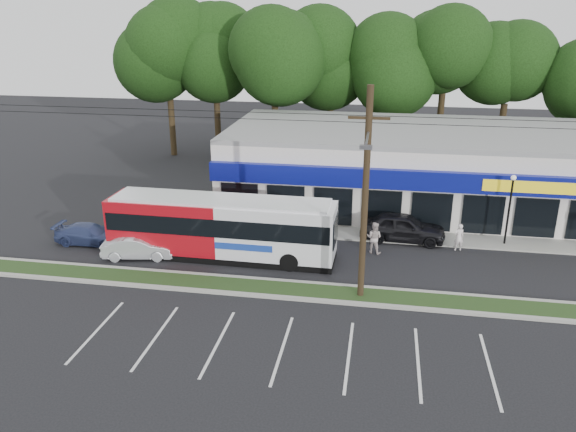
# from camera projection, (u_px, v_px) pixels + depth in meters

# --- Properties ---
(ground) EXTENTS (120.00, 120.00, 0.00)m
(ground) POSITION_uv_depth(u_px,v_px,m) (295.00, 301.00, 26.48)
(ground) COLOR black
(ground) RESTS_ON ground
(grass_strip) EXTENTS (40.00, 1.60, 0.12)m
(grass_strip) POSITION_uv_depth(u_px,v_px,m) (299.00, 291.00, 27.39)
(grass_strip) COLOR #213B18
(grass_strip) RESTS_ON ground
(curb_south) EXTENTS (40.00, 0.25, 0.14)m
(curb_south) POSITION_uv_depth(u_px,v_px,m) (296.00, 299.00, 26.60)
(curb_south) COLOR #9E9E93
(curb_south) RESTS_ON ground
(curb_north) EXTENTS (40.00, 0.25, 0.14)m
(curb_north) POSITION_uv_depth(u_px,v_px,m) (301.00, 283.00, 28.17)
(curb_north) COLOR #9E9E93
(curb_north) RESTS_ON ground
(sidewalk) EXTENTS (32.00, 2.20, 0.10)m
(sidewalk) POSITION_uv_depth(u_px,v_px,m) (400.00, 236.00, 34.00)
(sidewalk) COLOR #9E9E93
(sidewalk) RESTS_ON ground
(strip_mall) EXTENTS (25.00, 12.55, 5.30)m
(strip_mall) POSITION_uv_depth(u_px,v_px,m) (408.00, 166.00, 39.42)
(strip_mall) COLOR beige
(strip_mall) RESTS_ON ground
(utility_pole) EXTENTS (50.00, 2.77, 10.00)m
(utility_pole) POSITION_uv_depth(u_px,v_px,m) (362.00, 189.00, 25.02)
(utility_pole) COLOR black
(utility_pole) RESTS_ON ground
(lamp_post) EXTENTS (0.30, 0.30, 4.25)m
(lamp_post) POSITION_uv_depth(u_px,v_px,m) (510.00, 202.00, 31.95)
(lamp_post) COLOR black
(lamp_post) RESTS_ON ground
(tree_line) EXTENTS (46.76, 6.76, 11.83)m
(tree_line) POSITION_uv_depth(u_px,v_px,m) (392.00, 68.00, 47.00)
(tree_line) COLOR black
(tree_line) RESTS_ON ground
(metrobus) EXTENTS (12.60, 2.84, 3.38)m
(metrobus) POSITION_uv_depth(u_px,v_px,m) (222.00, 226.00, 30.80)
(metrobus) COLOR #A70C16
(metrobus) RESTS_ON ground
(car_dark) EXTENTS (5.07, 2.25, 1.69)m
(car_dark) POSITION_uv_depth(u_px,v_px,m) (403.00, 227.00, 33.24)
(car_dark) COLOR black
(car_dark) RESTS_ON ground
(car_silver) EXTENTS (4.11, 2.07, 1.29)m
(car_silver) POSITION_uv_depth(u_px,v_px,m) (138.00, 247.00, 30.99)
(car_silver) COLOR #B8BBC1
(car_silver) RESTS_ON ground
(car_blue) EXTENTS (4.11, 1.73, 1.19)m
(car_blue) POSITION_uv_depth(u_px,v_px,m) (90.00, 234.00, 32.89)
(car_blue) COLOR navy
(car_blue) RESTS_ON ground
(pedestrian_a) EXTENTS (0.67, 0.54, 1.61)m
(pedestrian_a) POSITION_uv_depth(u_px,v_px,m) (459.00, 237.00, 31.89)
(pedestrian_a) COLOR white
(pedestrian_a) RESTS_ON ground
(pedestrian_b) EXTENTS (1.05, 0.92, 1.82)m
(pedestrian_b) POSITION_uv_depth(u_px,v_px,m) (374.00, 238.00, 31.54)
(pedestrian_b) COLOR beige
(pedestrian_b) RESTS_ON ground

